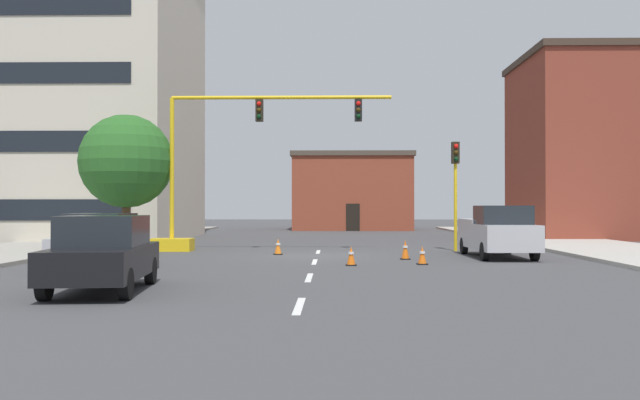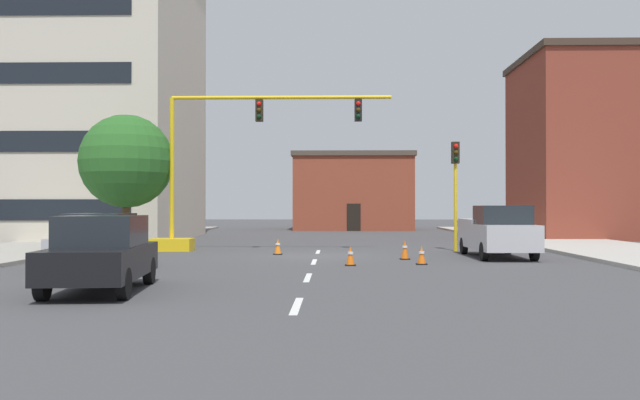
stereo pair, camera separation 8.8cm
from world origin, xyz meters
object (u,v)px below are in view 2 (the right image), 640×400
at_px(traffic_cone_roadside_a, 422,255).
at_px(traffic_light_pole_right, 455,171).
at_px(sedan_silver_near_left, 100,241).
at_px(traffic_cone_roadside_b, 278,247).
at_px(tree_left_near, 126,161).
at_px(pickup_truck_silver, 497,232).
at_px(sedan_black_mid_left, 101,253).
at_px(traffic_cone_roadside_d, 350,256).
at_px(traffic_cone_roadside_c, 405,250).
at_px(traffic_signal_gantry, 204,198).

bearing_deg(traffic_cone_roadside_a, traffic_light_pole_right, 71.97).
bearing_deg(sedan_silver_near_left, traffic_cone_roadside_b, 53.72).
height_order(tree_left_near, traffic_cone_roadside_a, tree_left_near).
xyz_separation_m(tree_left_near, pickup_truck_silver, (15.52, -3.84, -2.98)).
bearing_deg(tree_left_near, sedan_black_mid_left, -75.28).
bearing_deg(traffic_light_pole_right, traffic_cone_roadside_b, -161.89).
bearing_deg(pickup_truck_silver, traffic_cone_roadside_b, 170.97).
relative_size(traffic_light_pole_right, sedan_silver_near_left, 1.06).
relative_size(sedan_silver_near_left, traffic_cone_roadside_d, 7.02).
bearing_deg(tree_left_near, traffic_cone_roadside_b, -19.65).
bearing_deg(traffic_cone_roadside_d, sedan_silver_near_left, -169.07).
distance_m(tree_left_near, pickup_truck_silver, 16.26).
distance_m(traffic_cone_roadside_a, traffic_cone_roadside_c, 2.31).
relative_size(traffic_signal_gantry, traffic_cone_roadside_c, 14.39).
distance_m(traffic_cone_roadside_a, traffic_cone_roadside_d, 2.45).
bearing_deg(traffic_cone_roadside_c, tree_left_near, 157.07).
bearing_deg(traffic_light_pole_right, traffic_cone_roadside_c, -118.39).
bearing_deg(traffic_cone_roadside_b, traffic_cone_roadside_a, -42.60).
bearing_deg(traffic_cone_roadside_d, traffic_cone_roadside_c, 53.14).
distance_m(traffic_signal_gantry, sedan_black_mid_left, 14.85).
bearing_deg(tree_left_near, pickup_truck_silver, -13.92).
bearing_deg(traffic_signal_gantry, pickup_truck_silver, -16.82).
relative_size(sedan_silver_near_left, traffic_cone_roadside_a, 7.16).
relative_size(sedan_black_mid_left, traffic_cone_roadside_b, 7.03).
xyz_separation_m(tree_left_near, traffic_cone_roadside_b, (6.96, -2.48, -3.63)).
relative_size(sedan_silver_near_left, traffic_cone_roadside_c, 6.20).
height_order(pickup_truck_silver, traffic_cone_roadside_b, pickup_truck_silver).
bearing_deg(traffic_cone_roadside_d, traffic_signal_gantry, 129.68).
height_order(traffic_light_pole_right, traffic_cone_roadside_a, traffic_light_pole_right).
bearing_deg(traffic_light_pole_right, sedan_black_mid_left, -125.34).
distance_m(traffic_signal_gantry, tree_left_near, 3.89).
bearing_deg(traffic_cone_roadside_c, pickup_truck_silver, 17.82).
bearing_deg(sedan_black_mid_left, sedan_silver_near_left, 109.09).
height_order(traffic_signal_gantry, traffic_cone_roadside_c, traffic_signal_gantry).
relative_size(traffic_light_pole_right, traffic_cone_roadside_a, 7.56).
bearing_deg(traffic_cone_roadside_a, sedan_black_mid_left, -137.04).
bearing_deg(pickup_truck_silver, traffic_signal_gantry, 163.18).
xyz_separation_m(traffic_light_pole_right, traffic_cone_roadside_b, (-7.62, -2.49, -3.20)).
height_order(traffic_light_pole_right, traffic_cone_roadside_d, traffic_light_pole_right).
xyz_separation_m(tree_left_near, traffic_cone_roadside_d, (9.80, -7.77, -3.64)).
bearing_deg(tree_left_near, sedan_silver_near_left, -78.05).
bearing_deg(traffic_cone_roadside_d, traffic_cone_roadside_b, 118.22).
distance_m(tree_left_near, traffic_cone_roadside_b, 8.23).
xyz_separation_m(tree_left_near, traffic_cone_roadside_c, (11.86, -5.02, -3.60)).
xyz_separation_m(traffic_light_pole_right, traffic_cone_roadside_c, (-2.72, -5.03, -3.17)).
relative_size(traffic_cone_roadside_b, traffic_cone_roadside_d, 1.02).
height_order(tree_left_near, traffic_cone_roadside_d, tree_left_near).
bearing_deg(traffic_cone_roadside_b, traffic_signal_gantry, 146.56).
height_order(pickup_truck_silver, sedan_black_mid_left, pickup_truck_silver).
xyz_separation_m(pickup_truck_silver, traffic_cone_roadside_d, (-5.72, -3.93, -0.66)).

